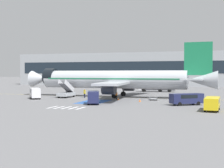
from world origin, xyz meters
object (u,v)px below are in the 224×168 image
(fuel_tanker, at_px, (158,85))
(traffic_cone_0, at_px, (140,100))
(airliner, at_px, (115,79))
(service_van_3, at_px, (212,103))
(terminal_building, at_px, (158,69))
(ground_crew_1, at_px, (116,95))
(ground_crew_0, at_px, (85,93))
(service_van_2, at_px, (186,98))
(traffic_cone_1, at_px, (118,99))
(service_van_1, at_px, (35,93))
(service_van_0, at_px, (93,96))
(boarding_stairs_forward, at_px, (66,93))
(baggage_cart, at_px, (153,99))

(fuel_tanker, height_order, traffic_cone_0, fuel_tanker)
(airliner, height_order, service_van_3, airliner)
(fuel_tanker, distance_m, terminal_building, 43.56)
(fuel_tanker, height_order, ground_crew_1, fuel_tanker)
(ground_crew_0, relative_size, ground_crew_1, 1.12)
(service_van_3, bearing_deg, fuel_tanker, 113.07)
(ground_crew_0, height_order, traffic_cone_0, ground_crew_0)
(fuel_tanker, height_order, service_van_2, fuel_tanker)
(ground_crew_0, relative_size, traffic_cone_1, 3.57)
(service_van_1, bearing_deg, traffic_cone_1, -28.67)
(terminal_building, bearing_deg, service_van_2, -78.09)
(terminal_building, bearing_deg, service_van_3, -76.48)
(terminal_building, bearing_deg, service_van_0, -89.26)
(fuel_tanker, relative_size, service_van_1, 2.24)
(airliner, bearing_deg, ground_crew_0, 127.54)
(ground_crew_0, bearing_deg, boarding_stairs_forward, -155.59)
(boarding_stairs_forward, xyz_separation_m, ground_crew_0, (4.22, 0.14, 0.10))
(service_van_0, height_order, traffic_cone_0, service_van_0)
(service_van_0, distance_m, terminal_building, 81.40)
(service_van_0, height_order, terminal_building, terminal_building)
(fuel_tanker, bearing_deg, service_van_2, -166.65)
(fuel_tanker, bearing_deg, airliner, 161.87)
(service_van_0, distance_m, ground_crew_1, 10.46)
(airliner, relative_size, traffic_cone_1, 82.47)
(terminal_building, bearing_deg, airliner, -89.84)
(service_van_0, distance_m, baggage_cart, 14.16)
(service_van_0, height_order, baggage_cart, service_van_0)
(boarding_stairs_forward, xyz_separation_m, traffic_cone_1, (12.57, -2.69, -0.73))
(boarding_stairs_forward, relative_size, service_van_2, 0.94)
(service_van_2, bearing_deg, boarding_stairs_forward, -142.24)
(boarding_stairs_forward, distance_m, ground_crew_1, 11.99)
(service_van_3, bearing_deg, terminal_building, 108.19)
(traffic_cone_0, bearing_deg, service_van_0, -133.50)
(service_van_3, xyz_separation_m, traffic_cone_1, (-17.55, 13.30, -0.89))
(service_van_1, distance_m, ground_crew_1, 16.88)
(boarding_stairs_forward, height_order, terminal_building, terminal_building)
(airliner, relative_size, service_van_2, 7.67)
(service_van_0, bearing_deg, ground_crew_0, 97.13)
(fuel_tanker, relative_size, service_van_2, 1.84)
(baggage_cart, bearing_deg, boarding_stairs_forward, 163.87)
(traffic_cone_1, xyz_separation_m, terminal_building, (-2.90, 71.78, 6.69))
(traffic_cone_0, distance_m, traffic_cone_1, 5.38)
(ground_crew_0, bearing_deg, terminal_building, 107.93)
(service_van_2, height_order, traffic_cone_0, service_van_2)
(traffic_cone_1, bearing_deg, airliner, 111.98)
(boarding_stairs_forward, distance_m, ground_crew_0, 4.22)
(service_van_3, xyz_separation_m, traffic_cone_0, (-12.70, 10.95, -0.91))
(service_van_2, xyz_separation_m, ground_crew_1, (-14.30, 7.45, -0.21))
(traffic_cone_0, height_order, traffic_cone_1, traffic_cone_1)
(fuel_tanker, bearing_deg, service_van_3, -164.17)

